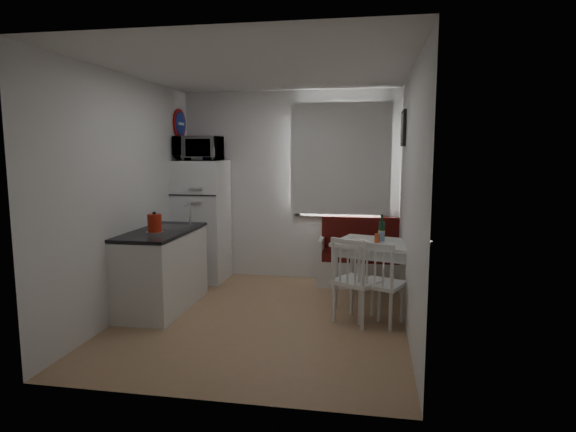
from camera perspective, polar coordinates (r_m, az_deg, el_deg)
name	(u,v)px	position (r m, az deg, el deg)	size (l,w,h in m)	color
floor	(263,318)	(5.30, -3.03, -11.99)	(3.00, 3.50, 0.02)	tan
ceiling	(261,69)	(5.05, -3.25, 16.99)	(3.00, 3.50, 0.02)	white
wall_back	(290,186)	(6.72, 0.25, 3.59)	(3.00, 0.02, 2.60)	white
wall_front	(204,223)	(3.34, -9.93, -0.79)	(3.00, 0.02, 2.60)	white
wall_left	(128,196)	(5.54, -18.43, 2.30)	(0.02, 3.50, 2.60)	white
wall_right	(410,201)	(4.89, 14.24, 1.79)	(0.02, 3.50, 2.60)	white
window	(341,163)	(6.59, 6.25, 6.29)	(1.22, 0.06, 1.47)	white
curtain	(340,159)	(6.52, 6.21, 6.72)	(1.35, 0.02, 1.50)	white
kitchen_counter	(163,269)	(5.69, -14.63, -6.06)	(0.62, 1.32, 1.16)	white
wall_sign	(180,124)	(6.83, -12.66, 10.61)	(0.40, 0.40, 0.03)	#192C98
picture_frame	(403,128)	(5.97, 13.47, 10.06)	(0.04, 0.52, 0.42)	black
bench	(365,263)	(6.54, 9.14, -5.52)	(1.25, 0.48, 0.90)	white
dining_table	(381,249)	(5.60, 11.00, -3.88)	(1.17, 0.97, 0.76)	white
chair_left	(357,272)	(4.98, 8.20, -6.60)	(0.57, 0.59, 0.49)	white
chair_right	(382,275)	(4.99, 11.09, -6.85)	(0.54, 0.54, 0.47)	white
fridge	(202,221)	(6.74, -10.21, -0.57)	(0.66, 0.66, 1.65)	white
microwave	(198,148)	(6.62, -10.56, 7.87)	(0.59, 0.40, 0.33)	white
kettle	(155,223)	(5.32, -15.53, -0.85)	(0.18, 0.18, 0.24)	#B3210E
wine_bottle	(382,227)	(5.66, 11.05, -1.34)	(0.08, 0.08, 0.30)	#133C22
drinking_glass_orange	(377,238)	(5.53, 10.53, -2.59)	(0.06, 0.06, 0.10)	#D85024
drinking_glass_blue	(382,236)	(5.63, 11.03, -2.37)	(0.07, 0.07, 0.11)	#7CA2D3
plate	(355,240)	(5.61, 7.95, -2.83)	(0.22, 0.22, 0.02)	white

